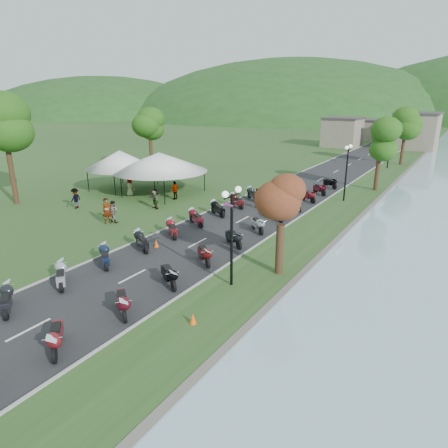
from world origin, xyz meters
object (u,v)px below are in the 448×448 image
Objects in this scene: vendor_tent_main at (160,173)px; pedestrian_c at (76,208)px; pedestrian_a at (108,223)px; pedestrian_b at (114,222)px.

pedestrian_c is (-2.57, -8.07, -2.00)m from vendor_tent_main.
pedestrian_a reaches higher than pedestrian_c.
vendor_tent_main reaches higher than pedestrian_b.
vendor_tent_main is 8.71m from pedestrian_c.
pedestrian_c is (-5.71, 1.08, 0.00)m from pedestrian_b.
vendor_tent_main is at bearing 45.64° from pedestrian_a.
pedestrian_b is at bearing 68.49° from pedestrian_c.
pedestrian_a is at bearing -72.65° from vendor_tent_main.
pedestrian_a is 1.16× the size of pedestrian_b.
vendor_tent_main is 3.14× the size of pedestrian_a.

